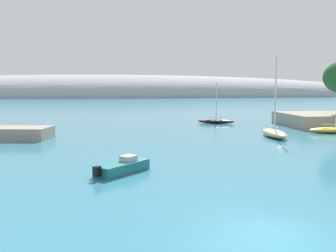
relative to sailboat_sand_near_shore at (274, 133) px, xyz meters
name	(u,v)px	position (x,y,z in m)	size (l,w,h in m)	color
water	(275,235)	(-11.87, -27.98, -0.56)	(600.00, 600.00, 0.00)	teal
shore_outcrop	(332,119)	(14.33, 11.42, 0.42)	(15.01, 11.35, 1.96)	gray
distant_ridge	(104,97)	(-30.28, 176.00, -0.56)	(374.08, 60.87, 26.13)	#999EA8
sailboat_sand_near_shore	(274,133)	(0.00, 0.00, 0.00)	(2.44, 6.66, 9.90)	#C6B284
sailboat_black_mid_mooring	(216,121)	(-2.97, 16.78, -0.14)	(6.29, 3.66, 6.92)	black
sailboat_yellow_outer_mooring	(336,129)	(9.71, 2.84, -0.06)	(7.10, 3.27, 9.64)	yellow
motorboat_teal_foreground	(122,167)	(-18.26, -16.25, -0.14)	(4.05, 4.21, 1.16)	#1E6B70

